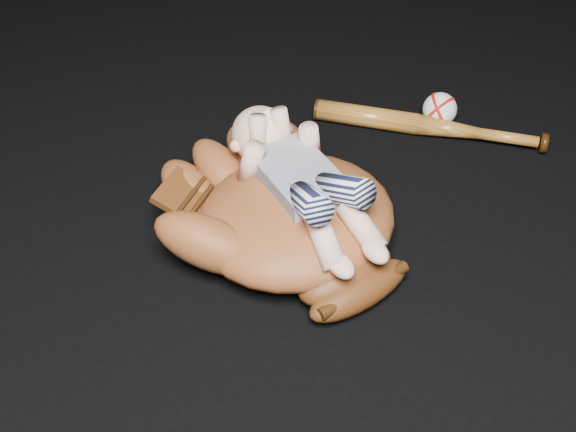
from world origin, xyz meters
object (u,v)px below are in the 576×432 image
at_px(baseball_bat, 430,126).
at_px(newborn_baby, 308,181).
at_px(baseball_glove, 296,211).
at_px(baseball, 440,110).

bearing_deg(baseball_bat, newborn_baby, -169.00).
bearing_deg(newborn_baby, baseball_glove, 166.86).
xyz_separation_m(baseball_glove, baseball_bat, (0.39, 0.07, -0.05)).
relative_size(baseball_glove, baseball, 6.83).
bearing_deg(baseball, baseball_glove, -169.56).
relative_size(baseball_bat, baseball, 6.64).
xyz_separation_m(newborn_baby, baseball, (0.42, 0.09, -0.09)).
bearing_deg(baseball_bat, baseball_glove, -170.48).
bearing_deg(baseball_glove, baseball_bat, 12.88).
bearing_deg(baseball_bat, baseball, 18.75).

